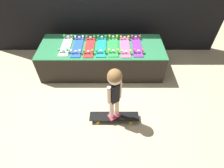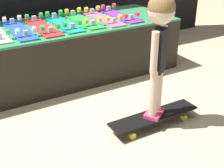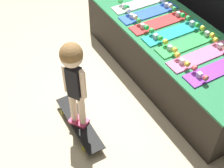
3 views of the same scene
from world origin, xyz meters
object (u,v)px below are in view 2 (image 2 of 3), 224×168
(skateboard_red_on_rack, at_px, (42,26))
(skateboard_on_floor, at_px, (154,117))
(skateboard_green_on_rack, at_px, (82,20))
(skateboard_blue_on_rack, at_px, (19,29))
(child, at_px, (160,34))
(skateboard_pink_on_rack, at_px, (102,17))
(skateboard_purple_on_rack, at_px, (119,15))
(skateboard_teal_on_rack, at_px, (63,23))

(skateboard_red_on_rack, xyz_separation_m, skateboard_on_floor, (0.45, -1.22, -0.50))
(skateboard_green_on_rack, xyz_separation_m, skateboard_on_floor, (0.01, -1.25, -0.50))
(skateboard_red_on_rack, xyz_separation_m, skateboard_green_on_rack, (0.44, 0.02, 0.00))
(skateboard_blue_on_rack, bearing_deg, child, -61.41)
(skateboard_blue_on_rack, height_order, skateboard_green_on_rack, same)
(skateboard_pink_on_rack, distance_m, skateboard_purple_on_rack, 0.22)
(skateboard_teal_on_rack, bearing_deg, skateboard_pink_on_rack, -1.99)
(skateboard_green_on_rack, xyz_separation_m, skateboard_pink_on_rack, (0.22, -0.03, 0.00))
(skateboard_teal_on_rack, distance_m, skateboard_green_on_rack, 0.22)
(skateboard_green_on_rack, distance_m, skateboard_purple_on_rack, 0.44)
(child, bearing_deg, skateboard_red_on_rack, 77.78)
(skateboard_red_on_rack, distance_m, skateboard_on_floor, 1.40)
(skateboard_green_on_rack, distance_m, child, 1.26)
(skateboard_purple_on_rack, height_order, skateboard_on_floor, skateboard_purple_on_rack)
(skateboard_on_floor, bearing_deg, skateboard_green_on_rack, 90.45)
(skateboard_pink_on_rack, height_order, child, child)
(skateboard_on_floor, distance_m, child, 0.67)
(skateboard_pink_on_rack, distance_m, child, 1.25)
(skateboard_green_on_rack, bearing_deg, skateboard_red_on_rack, -176.79)
(skateboard_red_on_rack, relative_size, skateboard_pink_on_rack, 1.00)
(skateboard_green_on_rack, xyz_separation_m, skateboard_purple_on_rack, (0.44, -0.01, 0.00))
(skateboard_red_on_rack, relative_size, skateboard_purple_on_rack, 1.00)
(skateboard_blue_on_rack, relative_size, skateboard_purple_on_rack, 1.00)
(skateboard_blue_on_rack, bearing_deg, skateboard_green_on_rack, 1.85)
(skateboard_red_on_rack, bearing_deg, skateboard_blue_on_rack, 179.13)
(skateboard_purple_on_rack, relative_size, child, 0.76)
(child, bearing_deg, skateboard_green_on_rack, 58.08)
(skateboard_teal_on_rack, xyz_separation_m, skateboard_on_floor, (0.23, -1.24, -0.50))
(skateboard_blue_on_rack, height_order, child, child)
(skateboard_red_on_rack, bearing_deg, skateboard_teal_on_rack, 3.47)
(skateboard_red_on_rack, height_order, skateboard_green_on_rack, same)
(skateboard_red_on_rack, distance_m, skateboard_teal_on_rack, 0.22)
(skateboard_green_on_rack, distance_m, skateboard_on_floor, 1.34)
(skateboard_pink_on_rack, bearing_deg, skateboard_on_floor, -99.75)
(skateboard_purple_on_rack, relative_size, skateboard_on_floor, 0.93)
(skateboard_teal_on_rack, relative_size, skateboard_green_on_rack, 1.00)
(skateboard_teal_on_rack, height_order, skateboard_pink_on_rack, same)
(skateboard_red_on_rack, height_order, skateboard_on_floor, skateboard_red_on_rack)
(skateboard_blue_on_rack, height_order, skateboard_on_floor, skateboard_blue_on_rack)
(skateboard_purple_on_rack, bearing_deg, skateboard_red_on_rack, -178.82)
(skateboard_green_on_rack, distance_m, skateboard_pink_on_rack, 0.22)
(skateboard_pink_on_rack, bearing_deg, skateboard_green_on_rack, 173.10)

